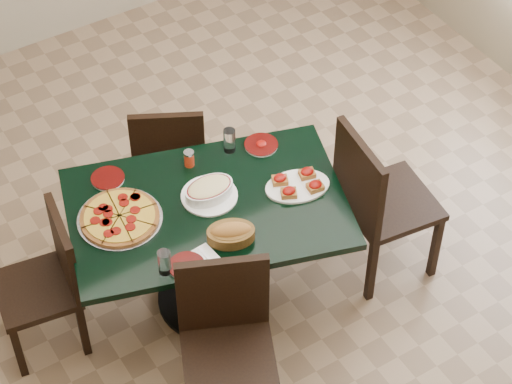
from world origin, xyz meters
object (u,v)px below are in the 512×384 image
pepperoni_pizza (120,218)px  bruschetta_platter (297,184)px  chair_near (226,335)px  chair_right (376,197)px  lasagna_casserole (209,190)px  chair_far (170,154)px  main_table (208,230)px  chair_left (49,277)px  bread_basket (231,233)px

pepperoni_pizza → bruschetta_platter: bruschetta_platter is taller
chair_near → bruschetta_platter: (0.70, 0.46, 0.25)m
chair_right → lasagna_casserole: (-0.83, 0.31, 0.23)m
pepperoni_pizza → chair_far: bearing=44.5°
main_table → chair_left: 0.84m
chair_near → lasagna_casserole: (0.28, 0.64, 0.27)m
chair_far → lasagna_casserole: (-0.09, -0.63, 0.31)m
bruschetta_platter → chair_far: bearing=126.9°
main_table → lasagna_casserole: size_ratio=5.51×
main_table → chair_near: size_ratio=1.69×
bruschetta_platter → pepperoni_pizza: bearing=178.0°
main_table → bread_basket: (-0.01, -0.25, 0.22)m
chair_right → chair_far: bearing=45.0°
chair_near → chair_left: size_ratio=1.09×
chair_near → bread_basket: chair_near is taller
chair_far → pepperoni_pizza: bearing=72.3°
main_table → bruschetta_platter: bruschetta_platter is taller
chair_left → bruschetta_platter: (1.26, -0.35, 0.30)m
chair_left → lasagna_casserole: size_ratio=2.97×
chair_far → pepperoni_pizza: size_ratio=2.05×
chair_right → bread_basket: size_ratio=3.56×
chair_far → chair_right: size_ratio=0.87×
lasagna_casserole → bread_basket: bearing=-100.1°
lasagna_casserole → chair_near: bearing=-114.3°
chair_right → bruschetta_platter: 0.49m
pepperoni_pizza → bruschetta_platter: size_ratio=1.10×
main_table → chair_left: chair_left is taller
main_table → lasagna_casserole: 0.24m
chair_right → bruschetta_platter: chair_right is taller
chair_right → chair_left: size_ratio=1.16×
main_table → pepperoni_pizza: bearing=178.2°
pepperoni_pizza → bruschetta_platter: 0.91m
lasagna_casserole → chair_far: bearing=81.2°
chair_near → chair_right: 1.16m
chair_right → bread_basket: (-0.88, 0.01, 0.23)m
pepperoni_pizza → lasagna_casserole: size_ratio=1.47×
chair_near → bread_basket: size_ratio=3.35×
chair_right → bruschetta_platter: bearing=79.8°
pepperoni_pizza → bruschetta_platter: bearing=-17.4°
bread_basket → main_table: bearing=111.1°
pepperoni_pizza → bread_basket: bearing=-44.3°
main_table → chair_right: bearing=0.6°
chair_right → bruschetta_platter: (-0.42, 0.13, 0.21)m
chair_far → pepperoni_pizza: (-0.55, -0.54, 0.28)m
pepperoni_pizza → chair_left: bearing=168.8°
lasagna_casserole → main_table: bearing=-131.1°
chair_left → bruschetta_platter: 1.34m
main_table → lasagna_casserole: bearing=66.4°
main_table → bread_basket: bearing=-75.1°
chair_far → bruschetta_platter: chair_far is taller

